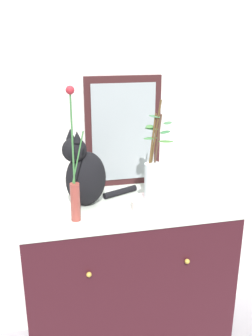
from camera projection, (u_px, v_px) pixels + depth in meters
wall_back at (112, 118)px, 2.10m from camera, size 4.40×0.08×2.60m
sideboard at (126, 281)px, 2.06m from camera, size 1.04×0.55×0.94m
mirror_leaning at (123, 132)px, 2.04m from camera, size 0.41×0.03×0.60m
cat_sitting at (85, 174)px, 1.83m from camera, size 0.41×0.24×0.38m
vase_slim_green at (75, 186)px, 1.66m from camera, size 0.07×0.04×0.60m
bowl_porcelain at (152, 204)px, 1.82m from camera, size 0.20×0.20×0.05m
vase_glass_clear at (153, 176)px, 1.78m from camera, size 0.15×0.13×0.47m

